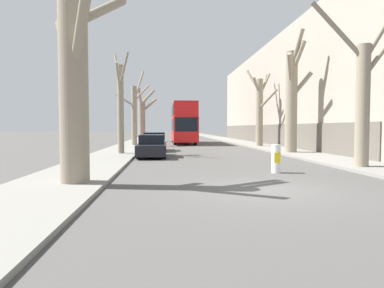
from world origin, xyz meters
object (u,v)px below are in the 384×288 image
Objects in this scene: street_tree_left_0 at (76,77)px; traffic_bollard at (276,159)px; parked_car_1 at (155,142)px; street_tree_left_3 at (142,118)px; street_tree_right_1 at (292,98)px; street_tree_right_0 at (364,94)px; parked_car_0 at (152,146)px; street_tree_right_2 at (260,108)px; street_tree_left_1 at (121,105)px; double_decker_bus at (183,121)px; street_tree_left_2 at (135,112)px.

traffic_bollard is (7.29, 2.52, -2.85)m from street_tree_left_0.
parked_car_1 is 14.63m from traffic_bollard.
street_tree_right_1 reaches higher than street_tree_left_3.
street_tree_left_3 is 0.88× the size of street_tree_right_0.
street_tree_right_1 is 10.40m from parked_car_0.
street_tree_left_0 is 0.95× the size of street_tree_right_2.
street_tree_left_1 is 6.06× the size of traffic_bollard.
double_decker_bus is at bearing 80.18° from street_tree_left_0.
street_tree_left_0 is 0.83× the size of street_tree_right_1.
street_tree_right_2 is at bearing -12.42° from street_tree_left_2.
double_decker_bus is at bearing 95.15° from traffic_bollard.
street_tree_left_0 is at bearing -133.31° from street_tree_right_1.
street_tree_left_0 is 0.65× the size of double_decker_bus.
street_tree_left_3 is 25.68m from street_tree_right_1.
street_tree_left_1 is 22.89m from street_tree_left_3.
traffic_bollard is at bearing -52.52° from street_tree_left_1.
street_tree_left_2 is at bearing 167.58° from street_tree_right_2.
parked_car_0 is (1.97, 10.50, -2.77)m from street_tree_left_0.
street_tree_right_1 is (11.83, 0.13, 0.59)m from street_tree_left_1.
street_tree_left_2 is 7.27m from double_decker_bus.
street_tree_right_2 is at bearing 25.57° from parked_car_1.
street_tree_left_0 reaches higher than parked_car_0.
parked_car_0 is (2.14, -1.74, -2.69)m from street_tree_left_1.
traffic_bollard is (2.35, -26.02, -2.00)m from double_decker_bus.
traffic_bollard is (-4.38, -9.85, -3.36)m from street_tree_right_1.
street_tree_left_3 reaches higher than street_tree_left_0.
street_tree_right_0 is 17.35m from street_tree_right_2.
street_tree_left_3 is at bearing 129.89° from street_tree_right_2.
street_tree_left_2 is at bearing -135.50° from double_decker_bus.
street_tree_right_0 is at bearing -75.25° from double_decker_bus.
street_tree_right_2 is 6.44× the size of traffic_bollard.
parked_car_1 is 3.55× the size of traffic_bollard.
parked_car_0 is at bearing 143.72° from street_tree_right_0.
street_tree_left_2 is 16.26m from street_tree_right_1.
street_tree_left_3 is 18.65m from street_tree_right_2.
street_tree_left_0 is at bearing -163.19° from street_tree_right_0.
street_tree_right_2 is (11.95, -14.30, 0.56)m from street_tree_left_3.
street_tree_right_1 is at bearing -62.50° from street_tree_left_3.
street_tree_right_0 is at bearing 12.79° from traffic_bollard.
street_tree_right_1 is (11.87, -11.10, 0.58)m from street_tree_left_2.
traffic_bollard is at bearing -103.74° from street_tree_right_2.
street_tree_right_0 reaches higher than parked_car_0.
parked_car_1 is (2.19, -7.32, -2.67)m from street_tree_left_2.
street_tree_left_0 is 1.56× the size of parked_car_0.
street_tree_left_2 reaches higher than street_tree_left_3.
street_tree_right_2 reaches higher than traffic_bollard.
street_tree_left_1 is 14.71m from street_tree_right_2.
street_tree_left_2 is at bearing 90.21° from street_tree_left_1.
street_tree_right_0 is 25.91m from double_decker_bus.
street_tree_left_2 reaches higher than street_tree_left_0.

